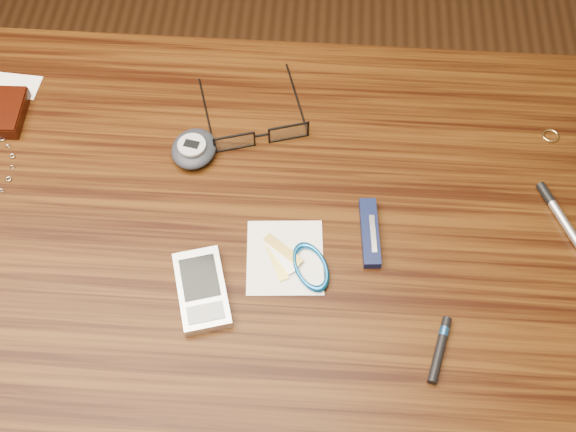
{
  "coord_description": "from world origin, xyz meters",
  "views": [
    {
      "loc": [
        0.04,
        -0.44,
        1.54
      ],
      "look_at": [
        0.01,
        0.04,
        0.76
      ],
      "focal_mm": 45.0,
      "sensor_mm": 36.0,
      "label": 1
    }
  ],
  "objects_px": {
    "eyeglasses": "(260,133)",
    "pedometer": "(194,149)",
    "desk": "(281,281)",
    "pocket_knife": "(370,233)",
    "pda_phone": "(202,290)",
    "notepad_keys": "(298,262)",
    "silver_pen": "(563,220)"
  },
  "relations": [
    {
      "from": "desk",
      "to": "pedometer",
      "type": "distance_m",
      "value": 0.22
    },
    {
      "from": "eyeglasses",
      "to": "pedometer",
      "type": "relative_size",
      "value": 2.12
    },
    {
      "from": "pedometer",
      "to": "pocket_knife",
      "type": "xyz_separation_m",
      "value": [
        0.24,
        -0.11,
        -0.01
      ]
    },
    {
      "from": "silver_pen",
      "to": "pocket_knife",
      "type": "bearing_deg",
      "value": -171.94
    },
    {
      "from": "eyeglasses",
      "to": "notepad_keys",
      "type": "distance_m",
      "value": 0.2
    },
    {
      "from": "pedometer",
      "to": "pda_phone",
      "type": "bearing_deg",
      "value": -79.76
    },
    {
      "from": "notepad_keys",
      "to": "pda_phone",
      "type": "bearing_deg",
      "value": -157.48
    },
    {
      "from": "pda_phone",
      "to": "pedometer",
      "type": "height_order",
      "value": "pedometer"
    },
    {
      "from": "notepad_keys",
      "to": "pocket_knife",
      "type": "relative_size",
      "value": 1.25
    },
    {
      "from": "notepad_keys",
      "to": "desk",
      "type": "bearing_deg",
      "value": 132.11
    },
    {
      "from": "pedometer",
      "to": "desk",
      "type": "bearing_deg",
      "value": -46.2
    },
    {
      "from": "eyeglasses",
      "to": "silver_pen",
      "type": "height_order",
      "value": "eyeglasses"
    },
    {
      "from": "pda_phone",
      "to": "pocket_knife",
      "type": "bearing_deg",
      "value": 24.99
    },
    {
      "from": "eyeglasses",
      "to": "pedometer",
      "type": "distance_m",
      "value": 0.09
    },
    {
      "from": "silver_pen",
      "to": "desk",
      "type": "bearing_deg",
      "value": -171.18
    },
    {
      "from": "pda_phone",
      "to": "silver_pen",
      "type": "bearing_deg",
      "value": 16.04
    },
    {
      "from": "notepad_keys",
      "to": "silver_pen",
      "type": "height_order",
      "value": "silver_pen"
    },
    {
      "from": "eyeglasses",
      "to": "silver_pen",
      "type": "bearing_deg",
      "value": -15.28
    },
    {
      "from": "pedometer",
      "to": "notepad_keys",
      "type": "bearing_deg",
      "value": -46.47
    },
    {
      "from": "desk",
      "to": "notepad_keys",
      "type": "height_order",
      "value": "notepad_keys"
    },
    {
      "from": "desk",
      "to": "pocket_knife",
      "type": "relative_size",
      "value": 10.29
    },
    {
      "from": "silver_pen",
      "to": "pda_phone",
      "type": "bearing_deg",
      "value": -163.96
    },
    {
      "from": "desk",
      "to": "pocket_knife",
      "type": "xyz_separation_m",
      "value": [
        0.11,
        0.02,
        0.11
      ]
    },
    {
      "from": "pda_phone",
      "to": "silver_pen",
      "type": "distance_m",
      "value": 0.46
    },
    {
      "from": "notepad_keys",
      "to": "silver_pen",
      "type": "bearing_deg",
      "value": 13.73
    },
    {
      "from": "pda_phone",
      "to": "notepad_keys",
      "type": "distance_m",
      "value": 0.12
    },
    {
      "from": "desk",
      "to": "silver_pen",
      "type": "relative_size",
      "value": 7.58
    },
    {
      "from": "desk",
      "to": "pda_phone",
      "type": "bearing_deg",
      "value": -140.85
    },
    {
      "from": "desk",
      "to": "notepad_keys",
      "type": "relative_size",
      "value": 8.25
    },
    {
      "from": "desk",
      "to": "pedometer",
      "type": "bearing_deg",
      "value": 133.8
    },
    {
      "from": "notepad_keys",
      "to": "pocket_knife",
      "type": "xyz_separation_m",
      "value": [
        0.09,
        0.05,
        0.0
      ]
    },
    {
      "from": "desk",
      "to": "pda_phone",
      "type": "distance_m",
      "value": 0.16
    }
  ]
}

